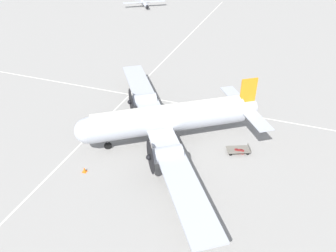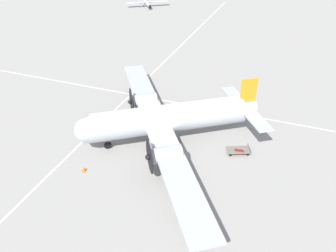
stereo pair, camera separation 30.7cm
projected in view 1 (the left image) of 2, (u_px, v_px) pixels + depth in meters
ground_plane at (168, 140)px, 31.72m from camera, size 300.00×300.00×0.00m
apron_line_eastwest at (190, 105)px, 37.43m from camera, size 120.00×0.16×0.01m
apron_line_northsouth at (100, 125)px, 33.89m from camera, size 0.16×120.00×0.01m
airliner_main at (164, 119)px, 30.31m from camera, size 19.30×24.16×5.51m
crew_foreground at (200, 204)px, 23.30m from camera, size 0.53×0.37×1.68m
suitcase_near_door at (237, 151)px, 29.81m from camera, size 0.41×0.19×0.47m
suitcase_upright_spare at (241, 152)px, 29.73m from camera, size 0.47×0.17×0.49m
baggage_cart at (238, 150)px, 29.91m from camera, size 2.38×1.91×0.56m
light_aircraft_distant at (144, 3)px, 76.36m from camera, size 8.72×7.36×1.93m
traffic_cone at (84, 170)px, 27.64m from camera, size 0.37×0.37×0.48m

